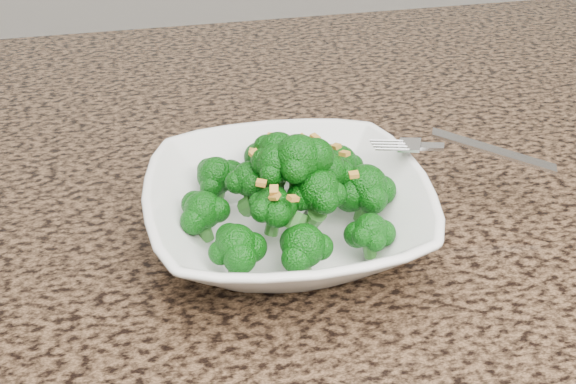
{
  "coord_description": "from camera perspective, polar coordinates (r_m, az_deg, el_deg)",
  "views": [
    {
      "loc": [
        -0.1,
        -0.22,
        1.27
      ],
      "look_at": [
        0.01,
        0.26,
        0.95
      ],
      "focal_mm": 45.0,
      "sensor_mm": 36.0,
      "label": 1
    }
  ],
  "objects": [
    {
      "name": "granite_counter",
      "position": [
        0.65,
        -1.32,
        -3.24
      ],
      "size": [
        1.64,
        1.04,
        0.03
      ],
      "primitive_type": "cube",
      "color": "brown",
      "rests_on": "cabinet"
    },
    {
      "name": "fork",
      "position": [
        0.64,
        11.56,
        3.56
      ],
      "size": [
        0.18,
        0.11,
        0.01
      ],
      "primitive_type": null,
      "rotation": [
        0.0,
        0.0,
        -0.45
      ],
      "color": "silver",
      "rests_on": "bowl"
    },
    {
      "name": "broccoli_pile",
      "position": [
        0.57,
        -0.0,
        3.47
      ],
      "size": [
        0.21,
        0.21,
        0.07
      ],
      "primitive_type": null,
      "color": "#095109",
      "rests_on": "bowl"
    },
    {
      "name": "garlic_topping",
      "position": [
        0.55,
        -0.0,
        6.74
      ],
      "size": [
        0.12,
        0.12,
        0.01
      ],
      "primitive_type": null,
      "color": "gold",
      "rests_on": "broccoli_pile"
    },
    {
      "name": "bowl",
      "position": [
        0.6,
        -0.0,
        -1.69
      ],
      "size": [
        0.25,
        0.25,
        0.06
      ],
      "primitive_type": "imported",
      "rotation": [
        0.0,
        0.0,
        -0.04
      ],
      "color": "white",
      "rests_on": "granite_counter"
    }
  ]
}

